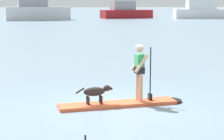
% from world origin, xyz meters
% --- Properties ---
extents(ground_plane, '(400.00, 400.00, 0.00)m').
position_xyz_m(ground_plane, '(0.00, 0.00, 0.00)').
color(ground_plane, slate).
extents(paddleboard, '(3.83, 1.07, 0.10)m').
position_xyz_m(paddleboard, '(0.23, 0.03, 0.05)').
color(paddleboard, '#E55933').
rests_on(paddleboard, ground_plane).
extents(person_paddler, '(0.63, 0.51, 1.68)m').
position_xyz_m(person_paddler, '(0.68, 0.08, 1.08)').
color(person_paddler, tan).
rests_on(person_paddler, paddleboard).
extents(dog, '(1.10, 0.29, 0.54)m').
position_xyz_m(dog, '(-0.65, -0.07, 0.46)').
color(dog, '#2D231E').
rests_on(dog, paddleboard).
extents(moored_boat_center, '(10.52, 4.05, 12.89)m').
position_xyz_m(moored_boat_center, '(-2.97, 56.49, 1.76)').
color(moored_boat_center, silver).
rests_on(moored_boat_center, ground_plane).
extents(moored_boat_far_port, '(9.57, 4.98, 11.41)m').
position_xyz_m(moored_boat_far_port, '(12.78, 62.07, 1.21)').
color(moored_boat_far_port, maroon).
rests_on(moored_boat_far_port, ground_plane).
extents(moored_boat_port, '(11.34, 4.81, 10.24)m').
position_xyz_m(moored_boat_port, '(26.36, 58.67, 1.36)').
color(moored_boat_port, white).
rests_on(moored_boat_port, ground_plane).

